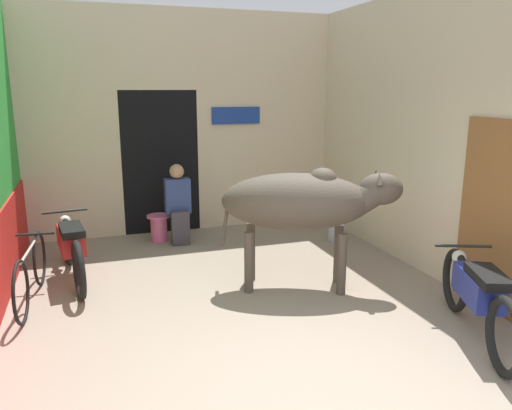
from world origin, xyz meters
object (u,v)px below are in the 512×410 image
Objects in this scene: cow at (304,202)px; bicycle at (31,273)px; shopkeeper_seated at (178,202)px; motorcycle_far at (71,245)px; bucket at (336,233)px; motorcycle_near at (478,294)px; plastic_stool at (159,227)px.

cow reaches higher than bicycle.
cow is 2.59m from shopkeeper_seated.
motorcycle_far is 7.82× the size of bucket.
motorcycle_far is 1.62× the size of shopkeeper_seated.
motorcycle_far is at bearing 156.72° from cow.
motorcycle_far is 1.95m from shopkeeper_seated.
bicycle is at bearing -126.88° from motorcycle_far.
bucket is (4.42, 0.99, -0.22)m from bicycle.
motorcycle_near is at bearing -57.99° from cow.
cow is 1.74× the size of shopkeeper_seated.
motorcycle_far reaches higher than plastic_stool.
cow reaches higher than bucket.
motorcycle_far is at bearing -133.97° from plastic_stool.
bucket is (2.71, -0.90, -0.10)m from plastic_stool.
motorcycle_near is 4.76m from motorcycle_far.
cow reaches higher than motorcycle_near.
bucket is (1.29, 1.58, -0.95)m from cow.
plastic_stool is at bearing 120.67° from motorcycle_near.
motorcycle_far reaches higher than motorcycle_near.
bicycle is at bearing 169.40° from cow.
plastic_stool is 2.86m from bucket.
motorcycle_near is 7.19× the size of bucket.
motorcycle_far is at bearing -173.99° from bucket.
shopkeeper_seated reaches higher than motorcycle_far.
bicycle is 6.84× the size of bucket.
bicycle is 4.53m from bucket.
motorcycle_far is at bearing 142.53° from motorcycle_near.
shopkeeper_seated reaches higher than bicycle.
bicycle is at bearing 151.12° from motorcycle_near.
shopkeeper_seated is (-1.12, 2.30, -0.41)m from cow.
motorcycle_far is 1.85m from plastic_stool.
motorcycle_near is 4.61m from shopkeeper_seated.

